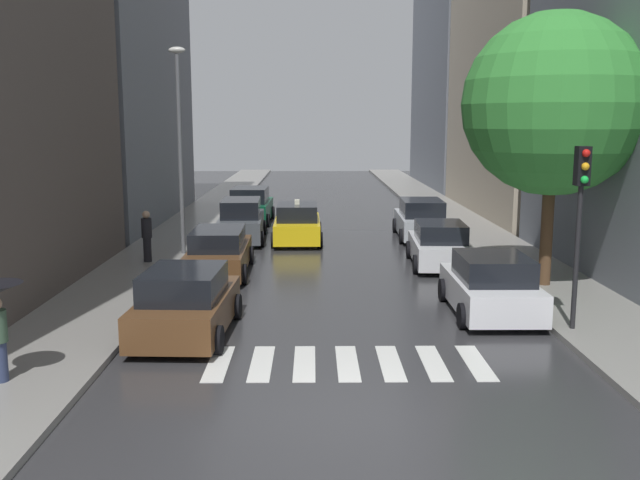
{
  "coord_description": "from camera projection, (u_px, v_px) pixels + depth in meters",
  "views": [
    {
      "loc": [
        -0.72,
        -11.29,
        5.01
      ],
      "look_at": [
        -0.45,
        14.55,
        0.61
      ],
      "focal_mm": 39.23,
      "sensor_mm": 36.0,
      "label": 1
    }
  ],
  "objects": [
    {
      "name": "building_right_mid",
      "position": [
        535.0,
        47.0,
        36.79
      ],
      "size": [
        6.0,
        15.57,
        17.69
      ],
      "primitive_type": "cube",
      "color": "#B2A38C",
      "rests_on": "ground"
    },
    {
      "name": "street_tree_right",
      "position": [
        554.0,
        105.0,
        20.2
      ],
      "size": [
        5.3,
        5.3,
        7.99
      ],
      "color": "#513823",
      "rests_on": "sidewalk_right"
    },
    {
      "name": "parked_car_right_second",
      "position": [
        440.0,
        245.0,
        24.33
      ],
      "size": [
        2.21,
        4.16,
        1.56
      ],
      "rotation": [
        0.0,
        0.0,
        1.52
      ],
      "color": "silver",
      "rests_on": "ground"
    },
    {
      "name": "parked_car_left_nearest",
      "position": [
        186.0,
        304.0,
        16.43
      ],
      "size": [
        2.28,
        4.27,
        1.63
      ],
      "rotation": [
        0.0,
        0.0,
        1.53
      ],
      "color": "brown",
      "rests_on": "ground"
    },
    {
      "name": "pedestrian_foreground",
      "position": [
        147.0,
        235.0,
        24.34
      ],
      "size": [
        0.36,
        0.36,
        1.8
      ],
      "rotation": [
        0.0,
        0.0,
        3.75
      ],
      "color": "black",
      "rests_on": "sidewalk_left"
    },
    {
      "name": "parked_car_right_nearest",
      "position": [
        491.0,
        286.0,
        18.23
      ],
      "size": [
        2.18,
        4.05,
        1.61
      ],
      "rotation": [
        0.0,
        0.0,
        1.57
      ],
      "color": "silver",
      "rests_on": "ground"
    },
    {
      "name": "ground_plane",
      "position": [
        327.0,
        221.0,
        35.64
      ],
      "size": [
        28.0,
        72.0,
        0.04
      ],
      "primitive_type": "cube",
      "color": "#2F2F32"
    },
    {
      "name": "parked_car_right_third",
      "position": [
        421.0,
        220.0,
        30.17
      ],
      "size": [
        2.23,
        4.66,
        1.7
      ],
      "rotation": [
        0.0,
        0.0,
        1.54
      ],
      "color": "#B2B7BF",
      "rests_on": "ground"
    },
    {
      "name": "parked_car_left_third",
      "position": [
        242.0,
        221.0,
        29.55
      ],
      "size": [
        2.12,
        4.84,
        1.78
      ],
      "rotation": [
        0.0,
        0.0,
        1.61
      ],
      "color": "#474C51",
      "rests_on": "ground"
    },
    {
      "name": "parked_car_left_fourth",
      "position": [
        251.0,
        206.0,
        34.77
      ],
      "size": [
        2.21,
        4.47,
        1.77
      ],
      "rotation": [
        0.0,
        0.0,
        1.55
      ],
      "color": "#0C4C2D",
      "rests_on": "ground"
    },
    {
      "name": "crosswalk_stripes",
      "position": [
        347.0,
        363.0,
        14.64
      ],
      "size": [
        5.85,
        2.2,
        0.01
      ],
      "color": "silver",
      "rests_on": "ground"
    },
    {
      "name": "sidewalk_right",
      "position": [
        454.0,
        219.0,
        35.69
      ],
      "size": [
        3.0,
        72.0,
        0.15
      ],
      "primitive_type": "cube",
      "color": "gray",
      "rests_on": "ground"
    },
    {
      "name": "sidewalk_left",
      "position": [
        200.0,
        219.0,
        35.55
      ],
      "size": [
        3.0,
        72.0,
        0.15
      ],
      "primitive_type": "cube",
      "color": "gray",
      "rests_on": "ground"
    },
    {
      "name": "parked_car_left_second",
      "position": [
        219.0,
        252.0,
        23.08
      ],
      "size": [
        2.11,
        4.81,
        1.53
      ],
      "rotation": [
        0.0,
        0.0,
        1.59
      ],
      "color": "brown",
      "rests_on": "ground"
    },
    {
      "name": "lamp_post_left",
      "position": [
        180.0,
        138.0,
        25.34
      ],
      "size": [
        0.6,
        0.28,
        7.47
      ],
      "color": "#595B60",
      "rests_on": "sidewalk_left"
    },
    {
      "name": "traffic_light_right_corner",
      "position": [
        581.0,
        197.0,
        16.06
      ],
      "size": [
        0.3,
        0.42,
        4.3
      ],
      "color": "black",
      "rests_on": "sidewalk_right"
    },
    {
      "name": "building_left_mid",
      "position": [
        99.0,
        3.0,
        33.61
      ],
      "size": [
        6.0,
        15.54,
        21.25
      ],
      "primitive_type": "cube",
      "color": "slate",
      "rests_on": "ground"
    },
    {
      "name": "building_right_far",
      "position": [
        467.0,
        49.0,
        52.96
      ],
      "size": [
        6.0,
        16.41,
        20.77
      ],
      "primitive_type": "cube",
      "color": "slate",
      "rests_on": "ground"
    },
    {
      "name": "taxi_midroad",
      "position": [
        297.0,
        224.0,
        29.18
      ],
      "size": [
        2.1,
        4.34,
        1.81
      ],
      "rotation": [
        0.0,
        0.0,
        1.58
      ],
      "color": "yellow",
      "rests_on": "ground"
    }
  ]
}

